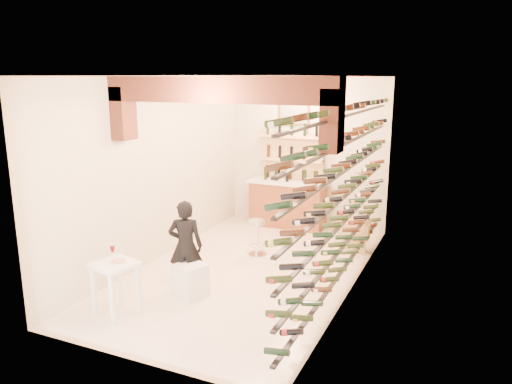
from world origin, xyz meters
TOP-DOWN VIEW (x-y plane):
  - ground at (0.00, 0.00)m, footprint 6.00×6.00m
  - room_shell at (0.00, -0.26)m, footprint 3.52×6.02m
  - wine_rack at (1.53, 0.00)m, footprint 0.32×5.70m
  - back_counter at (-0.30, 2.65)m, footprint 1.70×0.62m
  - back_shelving at (-0.30, 2.89)m, footprint 1.40×0.31m
  - tasting_table at (-0.98, -2.16)m, footprint 0.64×0.64m
  - white_stool at (-0.36, -1.25)m, footprint 0.52×0.52m
  - person at (-0.54, -1.10)m, footprint 0.61×0.51m
  - chrome_barstool at (-0.17, 0.73)m, footprint 0.34×0.34m
  - crate_lower at (1.40, 1.69)m, footprint 0.48×0.38m
  - crate_upper at (1.40, 1.69)m, footprint 0.56×0.41m

SIDE VIEW (x-z plane):
  - ground at x=0.00m, z-range 0.00..0.00m
  - crate_lower at x=1.40m, z-range 0.00..0.26m
  - white_stool at x=-0.36m, z-range 0.00..0.50m
  - chrome_barstool at x=-0.17m, z-range 0.05..0.72m
  - crate_upper at x=1.40m, z-range 0.26..0.57m
  - back_counter at x=-0.30m, z-range -0.11..1.18m
  - tasting_table at x=-0.98m, z-range 0.16..1.08m
  - person at x=-0.54m, z-range 0.00..1.42m
  - back_shelving at x=-0.30m, z-range -0.19..2.53m
  - wine_rack at x=1.53m, z-range 0.27..2.83m
  - room_shell at x=0.00m, z-range 0.65..3.86m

